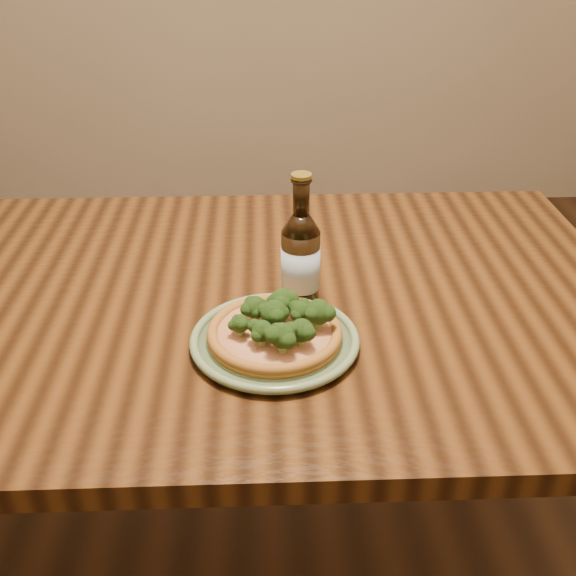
{
  "coord_description": "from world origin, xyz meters",
  "views": [
    {
      "loc": [
        0.14,
        -0.93,
        1.37
      ],
      "look_at": [
        0.17,
        -0.0,
        0.82
      ],
      "focal_mm": 42.0,
      "sensor_mm": 36.0,
      "label": 1
    }
  ],
  "objects_px": {
    "table": "(193,337)",
    "pizza": "(276,330)",
    "beer_bottle": "(301,259)",
    "plate": "(275,340)"
  },
  "relations": [
    {
      "from": "plate",
      "to": "beer_bottle",
      "type": "relative_size",
      "value": 1.11
    },
    {
      "from": "table",
      "to": "pizza",
      "type": "bearing_deg",
      "value": -47.24
    },
    {
      "from": "beer_bottle",
      "to": "table",
      "type": "bearing_deg",
      "value": -179.97
    },
    {
      "from": "pizza",
      "to": "table",
      "type": "bearing_deg",
      "value": 132.76
    },
    {
      "from": "plate",
      "to": "pizza",
      "type": "relative_size",
      "value": 1.26
    },
    {
      "from": "table",
      "to": "beer_bottle",
      "type": "relative_size",
      "value": 6.64
    },
    {
      "from": "pizza",
      "to": "beer_bottle",
      "type": "height_order",
      "value": "beer_bottle"
    },
    {
      "from": "table",
      "to": "pizza",
      "type": "height_order",
      "value": "pizza"
    },
    {
      "from": "pizza",
      "to": "beer_bottle",
      "type": "xyz_separation_m",
      "value": [
        0.04,
        0.12,
        0.06
      ]
    },
    {
      "from": "plate",
      "to": "table",
      "type": "bearing_deg",
      "value": 132.39
    }
  ]
}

